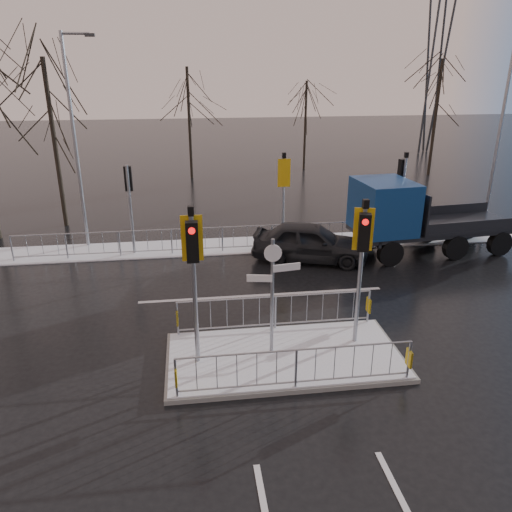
{
  "coord_description": "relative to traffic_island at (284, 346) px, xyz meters",
  "views": [
    {
      "loc": [
        -2.2,
        -10.8,
        7.13
      ],
      "look_at": [
        -0.35,
        2.77,
        1.8
      ],
      "focal_mm": 35.0,
      "sensor_mm": 36.0,
      "label": 1
    }
  ],
  "objects": [
    {
      "name": "flatbed_truck",
      "position": [
        6.02,
        6.81,
        1.2
      ],
      "size": [
        6.67,
        2.98,
        3.0
      ],
      "color": "black",
      "rests_on": "ground"
    },
    {
      "name": "tree_far_c",
      "position": [
        14.01,
        20.99,
        4.76
      ],
      "size": [
        4.0,
        4.0,
        7.55
      ],
      "color": "black",
      "rests_on": "ground"
    },
    {
      "name": "street_lamp_right",
      "position": [
        10.58,
        8.49,
        4.0
      ],
      "size": [
        1.25,
        0.18,
        8.0
      ],
      "color": "gray",
      "rests_on": "ground"
    },
    {
      "name": "tree_far_b",
      "position": [
        6.01,
        23.99,
        3.79
      ],
      "size": [
        3.25,
        3.25,
        6.14
      ],
      "color": "black",
      "rests_on": "ground"
    },
    {
      "name": "car_far_lane",
      "position": [
        2.27,
        6.63,
        0.35
      ],
      "size": [
        4.7,
        3.0,
        1.49
      ],
      "primitive_type": "imported",
      "rotation": [
        0.0,
        0.0,
        1.27
      ],
      "color": "black",
      "rests_on": "ground"
    },
    {
      "name": "tree_near_b",
      "position": [
        -7.99,
        12.49,
        4.76
      ],
      "size": [
        4.0,
        4.0,
        7.55
      ],
      "color": "black",
      "rests_on": "ground"
    },
    {
      "name": "snow_verge",
      "position": [
        0.01,
        8.59,
        -0.37
      ],
      "size": [
        30.0,
        2.0,
        0.04
      ],
      "primitive_type": "cube",
      "color": "white",
      "rests_on": "ground"
    },
    {
      "name": "far_kerb_fixtures",
      "position": [
        0.31,
        8.08,
        0.63
      ],
      "size": [
        18.0,
        0.65,
        3.83
      ],
      "color": "gray",
      "rests_on": "ground"
    },
    {
      "name": "traffic_island",
      "position": [
        0.0,
        0.0,
        0.0
      ],
      "size": [
        6.0,
        3.04,
        4.15
      ],
      "color": "slate",
      "rests_on": "ground"
    },
    {
      "name": "pylon_wires",
      "position": [
        16.89,
        29.99,
        10.64
      ],
      "size": [
        70.0,
        2.38,
        19.97
      ],
      "color": "#2D3033",
      "rests_on": "ground"
    },
    {
      "name": "street_lamp_left",
      "position": [
        -6.42,
        9.49,
        4.1
      ],
      "size": [
        1.25,
        0.18,
        8.2
      ],
      "color": "gray",
      "rests_on": "ground"
    },
    {
      "name": "lane_markings",
      "position": [
        0.01,
        -0.34,
        -0.39
      ],
      "size": [
        8.0,
        11.38,
        0.01
      ],
      "color": "silver",
      "rests_on": "ground"
    },
    {
      "name": "ground",
      "position": [
        0.01,
        -0.01,
        -0.39
      ],
      "size": [
        120.0,
        120.0,
        0.0
      ],
      "primitive_type": "plane",
      "color": "black",
      "rests_on": "ground"
    },
    {
      "name": "tree_far_a",
      "position": [
        -1.99,
        21.99,
        4.43
      ],
      "size": [
        3.75,
        3.75,
        7.08
      ],
      "color": "black",
      "rests_on": "ground"
    }
  ]
}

